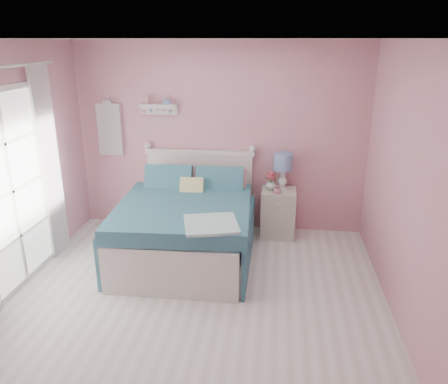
% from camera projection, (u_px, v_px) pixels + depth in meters
% --- Properties ---
extents(floor, '(4.50, 4.50, 0.00)m').
position_uv_depth(floor, '(190.00, 315.00, 4.34)').
color(floor, beige).
rests_on(floor, ground).
extents(room_shell, '(4.50, 4.50, 4.50)m').
position_uv_depth(room_shell, '(186.00, 162.00, 3.82)').
color(room_shell, '#CC8189').
rests_on(room_shell, floor).
extents(bed, '(1.63, 2.01, 1.14)m').
position_uv_depth(bed, '(187.00, 226.00, 5.42)').
color(bed, silver).
rests_on(bed, floor).
extents(nightstand, '(0.46, 0.46, 0.67)m').
position_uv_depth(nightstand, '(278.00, 213.00, 6.01)').
color(nightstand, beige).
rests_on(nightstand, floor).
extents(table_lamp, '(0.25, 0.25, 0.50)m').
position_uv_depth(table_lamp, '(283.00, 164.00, 5.82)').
color(table_lamp, white).
rests_on(table_lamp, nightstand).
extents(vase, '(0.18, 0.18, 0.16)m').
position_uv_depth(vase, '(271.00, 184.00, 5.89)').
color(vase, silver).
rests_on(vase, nightstand).
extents(teacup, '(0.12, 0.12, 0.08)m').
position_uv_depth(teacup, '(277.00, 191.00, 5.76)').
color(teacup, '#C9879B').
rests_on(teacup, nightstand).
extents(roses, '(0.14, 0.11, 0.12)m').
position_uv_depth(roses, '(271.00, 176.00, 5.84)').
color(roses, '#C54355').
rests_on(roses, vase).
extents(wall_shelf, '(0.50, 0.15, 0.25)m').
position_uv_depth(wall_shelf, '(159.00, 106.00, 5.92)').
color(wall_shelf, silver).
rests_on(wall_shelf, room_shell).
extents(hanging_dress, '(0.34, 0.03, 0.72)m').
position_uv_depth(hanging_dress, '(109.00, 130.00, 6.10)').
color(hanging_dress, white).
rests_on(hanging_dress, room_shell).
extents(french_door, '(0.04, 1.32, 2.16)m').
position_uv_depth(french_door, '(11.00, 192.00, 4.59)').
color(french_door, silver).
rests_on(french_door, floor).
extents(curtain_far, '(0.04, 0.40, 2.32)m').
position_uv_depth(curtain_far, '(50.00, 164.00, 5.25)').
color(curtain_far, white).
rests_on(curtain_far, floor).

